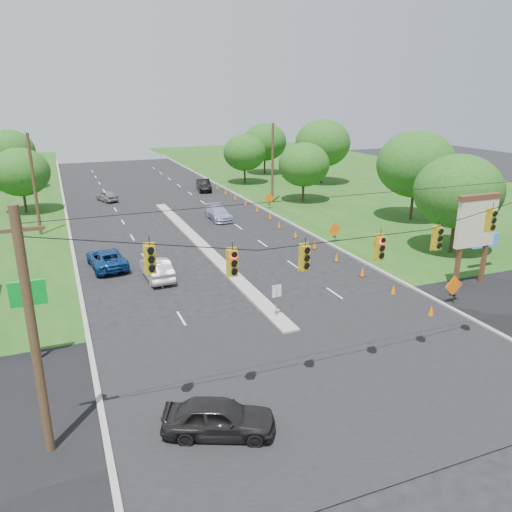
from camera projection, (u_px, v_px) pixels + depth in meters
name	position (u px, v px, depth m)	size (l,w,h in m)	color
ground	(330.00, 371.00, 23.01)	(160.00, 160.00, 0.00)	black
grass_right	(486.00, 217.00, 51.30)	(40.00, 160.00, 0.06)	#1E4714
cross_street	(330.00, 371.00, 23.01)	(160.00, 14.00, 0.02)	black
curb_left	(69.00, 232.00, 45.85)	(0.25, 110.00, 0.16)	gray
curb_right	(270.00, 213.00, 53.04)	(0.25, 110.00, 0.16)	gray
median	(203.00, 247.00, 41.51)	(1.00, 34.00, 0.18)	gray
median_sign	(277.00, 295.00, 27.84)	(0.55, 0.06, 2.05)	gray
signal_span	(346.00, 277.00, 20.56)	(25.60, 0.32, 9.00)	#422D1C
utility_pole_far_left	(34.00, 185.00, 43.60)	(0.28, 0.28, 9.00)	#422D1C
utility_pole_far_right	(273.00, 164.00, 56.89)	(0.28, 0.28, 9.00)	#422D1C
pylon_sign	(477.00, 226.00, 32.31)	(5.90, 2.30, 6.12)	#59331E
cone_0	(431.00, 311.00, 28.52)	(0.32, 0.32, 0.70)	#FF6D00
cone_1	(394.00, 289.00, 31.61)	(0.32, 0.32, 0.70)	#FF6D00
cone_2	(362.00, 272.00, 34.69)	(0.32, 0.32, 0.70)	#FF6D00
cone_3	(337.00, 257.00, 37.77)	(0.32, 0.32, 0.70)	#FF6D00
cone_4	(314.00, 245.00, 40.86)	(0.32, 0.32, 0.70)	#FF6D00
cone_5	(296.00, 234.00, 43.94)	(0.32, 0.32, 0.70)	#FF6D00
cone_6	(279.00, 225.00, 47.03)	(0.32, 0.32, 0.70)	#FF6D00
cone_7	(270.00, 216.00, 50.32)	(0.32, 0.32, 0.70)	#FF6D00
cone_8	(257.00, 209.00, 53.41)	(0.32, 0.32, 0.70)	#FF6D00
cone_9	(245.00, 203.00, 56.49)	(0.32, 0.32, 0.70)	#FF6D00
cone_10	(235.00, 197.00, 59.57)	(0.32, 0.32, 0.70)	#FF6D00
cone_11	(226.00, 192.00, 62.66)	(0.32, 0.32, 0.70)	#FF6D00
cone_12	(217.00, 187.00, 65.74)	(0.32, 0.32, 0.70)	#FF6D00
work_sign_0	(454.00, 287.00, 30.04)	(1.27, 0.58, 1.37)	black
work_sign_1	(334.00, 230.00, 42.37)	(1.27, 0.58, 1.37)	black
work_sign_2	(269.00, 199.00, 54.71)	(1.27, 0.58, 1.37)	black
tree_5	(21.00, 172.00, 51.92)	(5.88, 5.88, 6.86)	black
tree_6	(8.00, 152.00, 64.24)	(6.72, 6.72, 7.84)	black
tree_7	(458.00, 192.00, 38.44)	(6.72, 6.72, 7.84)	black
tree_8	(416.00, 164.00, 48.48)	(7.56, 7.56, 8.82)	black
tree_9	(304.00, 165.00, 57.31)	(5.88, 5.88, 6.86)	black
tree_10	(323.00, 143.00, 68.57)	(7.56, 7.56, 8.82)	black
tree_11	(265.00, 142.00, 77.04)	(6.72, 6.72, 7.84)	black
tree_12	(245.00, 152.00, 68.93)	(5.88, 5.88, 6.86)	black
black_sedan	(219.00, 418.00, 18.54)	(1.70, 4.22, 1.44)	black
white_sedan	(157.00, 269.00, 34.22)	(1.53, 4.40, 1.45)	beige
blue_pickup	(107.00, 258.00, 36.38)	(2.31, 5.01, 1.39)	navy
silver_car_far	(218.00, 213.00, 50.20)	(1.87, 4.59, 1.33)	#9EA1C2
silver_car_oncoming	(107.00, 196.00, 58.77)	(1.48, 3.69, 1.26)	gray
dark_car_receding	(204.00, 185.00, 64.98)	(1.57, 4.50, 1.48)	black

